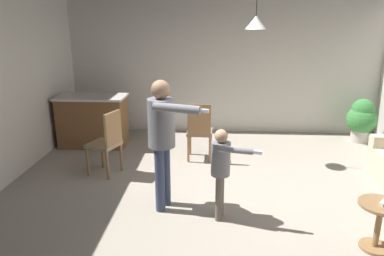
{
  "coord_description": "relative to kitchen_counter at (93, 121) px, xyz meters",
  "views": [
    {
      "loc": [
        -0.23,
        -4.19,
        2.28
      ],
      "look_at": [
        -0.47,
        0.03,
        1.0
      ],
      "focal_mm": 33.34,
      "sensor_mm": 36.0,
      "label": 1
    }
  ],
  "objects": [
    {
      "name": "ground",
      "position": [
        2.45,
        -2.12,
        -0.48
      ],
      "size": [
        7.68,
        7.68,
        0.0
      ],
      "primitive_type": "plane",
      "color": "#9E9384"
    },
    {
      "name": "wall_back",
      "position": [
        2.45,
        1.08,
        0.87
      ],
      "size": [
        6.4,
        0.1,
        2.7
      ],
      "primitive_type": "cube",
      "color": "beige",
      "rests_on": "ground"
    },
    {
      "name": "kitchen_counter",
      "position": [
        0.0,
        0.0,
        0.0
      ],
      "size": [
        1.26,
        0.66,
        0.95
      ],
      "color": "brown",
      "rests_on": "ground"
    },
    {
      "name": "side_table_by_couch",
      "position": [
        3.94,
        -3.01,
        -0.15
      ],
      "size": [
        0.44,
        0.44,
        0.52
      ],
      "color": "olive",
      "rests_on": "ground"
    },
    {
      "name": "person_adult",
      "position": [
        1.64,
        -2.28,
        0.53
      ],
      "size": [
        0.73,
        0.61,
        1.63
      ],
      "rotation": [
        0.0,
        0.0,
        -1.86
      ],
      "color": "#384260",
      "rests_on": "ground"
    },
    {
      "name": "person_child",
      "position": [
        2.34,
        -2.5,
        0.21
      ],
      "size": [
        0.55,
        0.4,
        1.11
      ],
      "rotation": [
        0.0,
        0.0,
        -1.78
      ],
      "color": "#60564C",
      "rests_on": "ground"
    },
    {
      "name": "dining_chair_by_counter",
      "position": [
        2.02,
        -0.66,
        0.07
      ],
      "size": [
        0.43,
        0.43,
        1.0
      ],
      "rotation": [
        0.0,
        0.0,
        6.26
      ],
      "color": "olive",
      "rests_on": "ground"
    },
    {
      "name": "dining_chair_near_wall",
      "position": [
        0.66,
        -1.32,
        0.07
      ],
      "size": [
        0.54,
        0.54,
        1.0
      ],
      "rotation": [
        0.0,
        0.0,
        1.23
      ],
      "color": "olive",
      "rests_on": "ground"
    },
    {
      "name": "potted_plant_corner",
      "position": [
        5.11,
        0.49,
        -0.01
      ],
      "size": [
        0.56,
        0.56,
        0.85
      ],
      "color": "#B7B2AD",
      "rests_on": "ground"
    },
    {
      "name": "spare_remote_on_table",
      "position": [
        3.95,
        -3.01,
        0.06
      ],
      "size": [
        0.11,
        0.12,
        0.04
      ],
      "primitive_type": "cube",
      "rotation": [
        0.0,
        0.0,
        2.41
      ],
      "color": "white",
      "rests_on": "side_table_by_couch"
    },
    {
      "name": "ceiling_light_pendant",
      "position": [
        2.86,
        -0.68,
        1.77
      ],
      "size": [
        0.32,
        0.32,
        0.55
      ],
      "color": "silver"
    }
  ]
}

